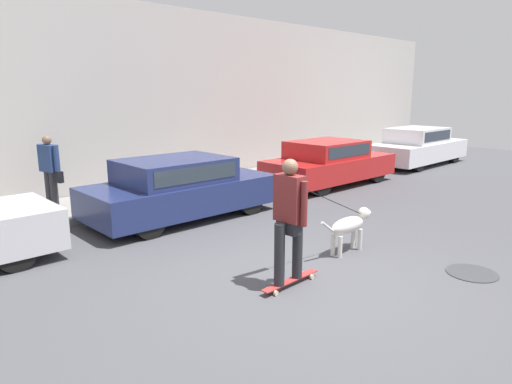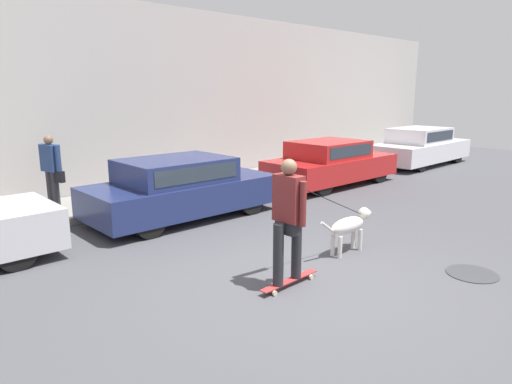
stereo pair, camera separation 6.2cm
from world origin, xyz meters
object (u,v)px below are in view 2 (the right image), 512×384
(skateboarder, at_px, (289,216))
(pedestrian_with_bag, at_px, (51,168))
(parked_car_2, at_px, (331,163))
(parked_car_3, at_px, (420,147))
(dog, at_px, (350,225))
(parked_car_1, at_px, (181,189))

(skateboarder, height_order, pedestrian_with_bag, skateboarder)
(parked_car_2, distance_m, parked_car_3, 5.25)
(skateboarder, xyz_separation_m, pedestrian_with_bag, (-0.91, 6.09, -0.00))
(parked_car_3, height_order, dog, parked_car_3)
(parked_car_3, distance_m, pedestrian_with_bag, 12.36)
(parked_car_2, height_order, parked_car_3, parked_car_3)
(parked_car_3, xyz_separation_m, pedestrian_with_bag, (-12.17, 2.17, 0.37))
(parked_car_2, xyz_separation_m, pedestrian_with_bag, (-6.92, 2.16, 0.39))
(parked_car_3, height_order, skateboarder, skateboarder)
(parked_car_1, xyz_separation_m, skateboarder, (-0.93, -3.93, 0.38))
(parked_car_1, height_order, pedestrian_with_bag, pedestrian_with_bag)
(parked_car_3, bearing_deg, skateboarder, -161.19)
(parked_car_1, bearing_deg, dog, -76.48)
(parked_car_1, bearing_deg, skateboarder, -102.46)
(parked_car_2, xyz_separation_m, parked_car_3, (5.25, -0.00, 0.02))
(parked_car_2, bearing_deg, skateboarder, -145.92)
(pedestrian_with_bag, bearing_deg, dog, 100.91)
(dog, bearing_deg, pedestrian_with_bag, 114.95)
(parked_car_1, relative_size, pedestrian_with_bag, 2.58)
(dog, bearing_deg, parked_car_3, 21.63)
(parked_car_3, xyz_separation_m, dog, (-9.50, -3.68, -0.18))
(parked_car_2, distance_m, skateboarder, 7.19)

